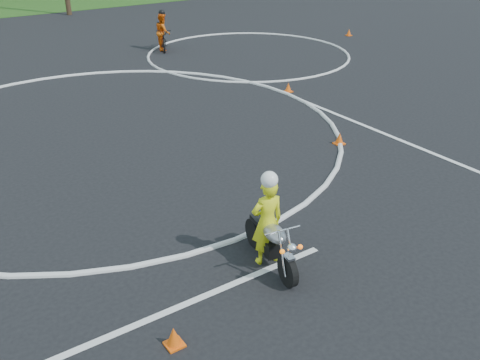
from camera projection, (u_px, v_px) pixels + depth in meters
ground at (158, 178)px, 11.60m from camera, size 120.00×120.00×0.00m
course_markings at (158, 105)px, 15.89m from camera, size 19.05×19.05×0.12m
primary_motorcycle at (271, 243)px, 8.56m from camera, size 0.65×1.69×0.90m
rider_primary_grp at (267, 219)px, 8.49m from camera, size 0.60×0.45×1.66m
rider_second_grp at (163, 36)px, 21.91m from camera, size 1.20×1.79×1.63m
traffic_cones at (233, 112)px, 14.93m from camera, size 19.36×13.17×0.30m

